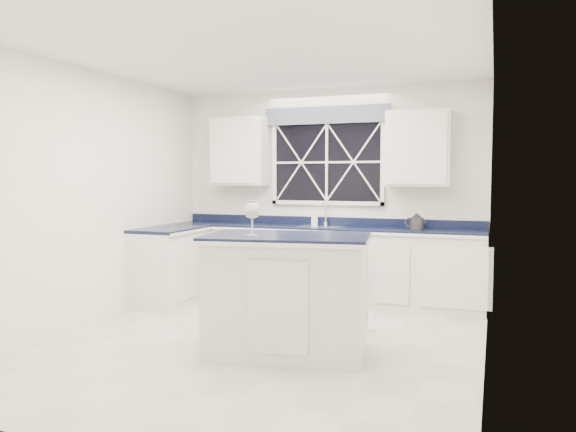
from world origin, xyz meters
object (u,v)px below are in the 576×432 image
at_px(faucet, 325,213).
at_px(wine_glass, 252,211).
at_px(island, 287,294).
at_px(dishwasher, 242,263).
at_px(soap_bottle, 315,218).
at_px(kettle, 417,222).

relative_size(faucet, wine_glass, 0.99).
bearing_deg(island, dishwasher, 114.81).
xyz_separation_m(island, soap_bottle, (-0.50, 2.38, 0.50)).
distance_m(faucet, kettle, 1.19).
xyz_separation_m(dishwasher, wine_glass, (1.18, -2.32, 0.86)).
relative_size(dishwasher, soap_bottle, 4.73).
xyz_separation_m(dishwasher, soap_bottle, (0.95, 0.22, 0.62)).
bearing_deg(wine_glass, kettle, 64.91).
height_order(island, soap_bottle, soap_bottle).
bearing_deg(faucet, kettle, -8.27).
bearing_deg(soap_bottle, faucet, -9.37).
relative_size(kettle, soap_bottle, 1.61).
relative_size(island, soap_bottle, 8.84).
bearing_deg(wine_glass, soap_bottle, 95.29).
bearing_deg(soap_bottle, island, -78.14).
relative_size(island, wine_glass, 5.04).
relative_size(kettle, wine_glass, 0.92).
bearing_deg(faucet, dishwasher, -169.98).
distance_m(kettle, wine_glass, 2.59).
xyz_separation_m(faucet, island, (0.35, -2.35, -0.57)).
xyz_separation_m(faucet, wine_glass, (0.08, -2.51, 0.17)).
distance_m(faucet, soap_bottle, 0.17).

